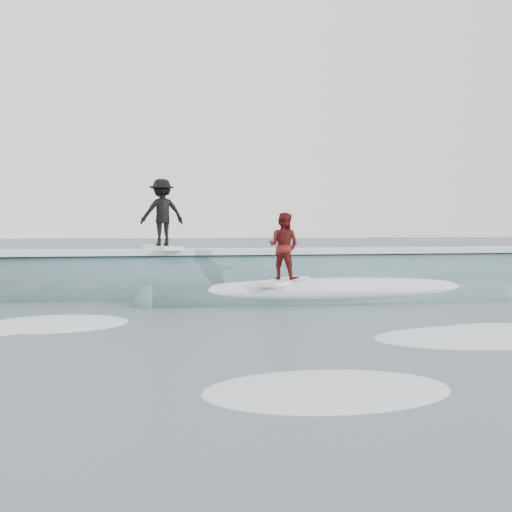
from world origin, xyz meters
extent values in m
plane|color=#425761|center=(0.00, 0.00, 0.00)|extent=(160.00, 160.00, 0.00)
cylinder|color=#396060|center=(0.00, 4.48, 0.00)|extent=(20.82, 2.23, 2.23)
cylinder|color=#396060|center=(1.80, 2.28, 0.00)|extent=(9.00, 0.97, 0.97)
sphere|color=#396060|center=(-2.70, 2.28, 0.00)|extent=(0.97, 0.97, 0.97)
sphere|color=#396060|center=(6.30, 2.28, 0.00)|extent=(0.97, 0.97, 0.97)
cube|color=white|center=(0.00, 4.48, 1.18)|extent=(18.00, 1.30, 0.14)
ellipsoid|color=white|center=(1.80, 2.28, 0.30)|extent=(7.60, 1.30, 0.60)
cube|color=white|center=(-2.45, 4.48, 1.30)|extent=(1.17, 2.07, 0.10)
imported|color=black|center=(-2.45, 4.48, 2.27)|extent=(1.31, 0.93, 1.84)
cube|color=white|center=(0.49, 2.28, 0.53)|extent=(1.65, 1.92, 0.10)
imported|color=#571110|center=(0.49, 2.28, 1.40)|extent=(1.01, 0.97, 1.64)
ellipsoid|color=white|center=(3.07, -2.54, 0.00)|extent=(4.20, 2.87, 0.10)
ellipsoid|color=white|center=(3.61, -2.22, 0.00)|extent=(2.42, 1.65, 0.10)
ellipsoid|color=white|center=(-0.61, -5.14, 0.00)|extent=(2.47, 1.68, 0.10)
ellipsoid|color=white|center=(-4.54, 0.07, 0.00)|extent=(3.44, 2.34, 0.10)
cylinder|color=#396060|center=(-7.51, 14.00, 0.00)|extent=(22.00, 0.70, 0.70)
cylinder|color=#396060|center=(4.92, 18.00, 0.00)|extent=(22.00, 0.80, 0.80)
cylinder|color=#396060|center=(-3.46, 22.00, 0.00)|extent=(22.00, 0.60, 0.60)
camera|label=1|loc=(-2.49, -11.41, 1.89)|focal=40.00mm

